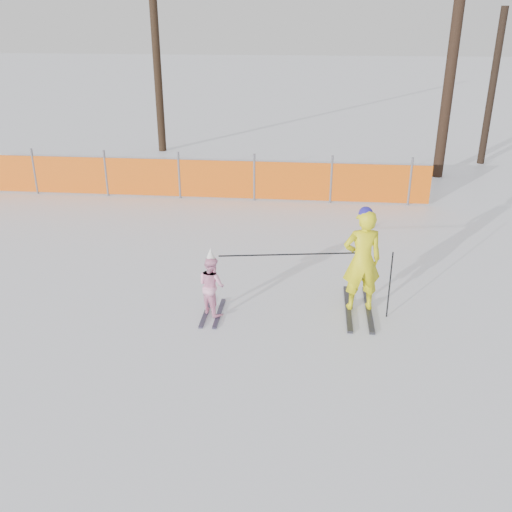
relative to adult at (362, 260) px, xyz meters
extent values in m
plane|color=white|center=(-1.71, -0.71, -0.91)|extent=(120.00, 120.00, 0.00)
cube|color=black|center=(-0.17, 0.00, -0.89)|extent=(0.09, 1.59, 0.04)
cube|color=black|center=(0.17, 0.00, -0.89)|extent=(0.09, 1.59, 0.04)
imported|color=yellow|center=(0.00, 0.00, 0.00)|extent=(0.70, 0.52, 1.74)
sphere|color=#241B98|center=(0.00, 0.00, 0.80)|extent=(0.23, 0.23, 0.23)
cube|color=black|center=(-2.53, -0.39, -0.89)|extent=(0.09, 0.99, 0.03)
cube|color=black|center=(-2.31, -0.39, -0.89)|extent=(0.09, 0.99, 0.03)
imported|color=#FFA6CE|center=(-2.42, -0.39, -0.38)|extent=(0.62, 0.61, 1.00)
cone|color=white|center=(-2.42, -0.39, 0.16)|extent=(0.19, 0.19, 0.24)
cylinder|color=black|center=(0.45, -0.20, -0.33)|extent=(0.02, 0.02, 1.16)
cylinder|color=black|center=(-1.21, -0.19, 0.13)|extent=(2.18, 0.37, 0.02)
cylinder|color=#595960|center=(-8.37, 5.82, -0.28)|extent=(0.06, 0.06, 1.25)
cylinder|color=#595960|center=(-6.37, 5.82, -0.28)|extent=(0.06, 0.06, 1.25)
cylinder|color=#595960|center=(-4.37, 5.82, -0.28)|extent=(0.06, 0.06, 1.25)
cylinder|color=#595960|center=(-2.37, 5.82, -0.28)|extent=(0.06, 0.06, 1.25)
cylinder|color=#595960|center=(-0.37, 5.82, -0.28)|extent=(0.06, 0.06, 1.25)
cylinder|color=#595960|center=(1.63, 5.82, -0.28)|extent=(0.06, 0.06, 1.25)
cube|color=#E65B0C|center=(-6.10, 5.82, -0.36)|extent=(16.53, 0.03, 1.00)
cylinder|color=black|center=(2.92, 8.75, 2.24)|extent=(0.31, 0.31, 6.30)
cylinder|color=black|center=(4.65, 10.55, 1.48)|extent=(0.23, 0.23, 4.77)
cylinder|color=black|center=(-6.26, 11.30, 1.90)|extent=(0.27, 0.27, 5.63)
camera|label=1|loc=(-0.86, -8.59, 3.73)|focal=40.00mm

